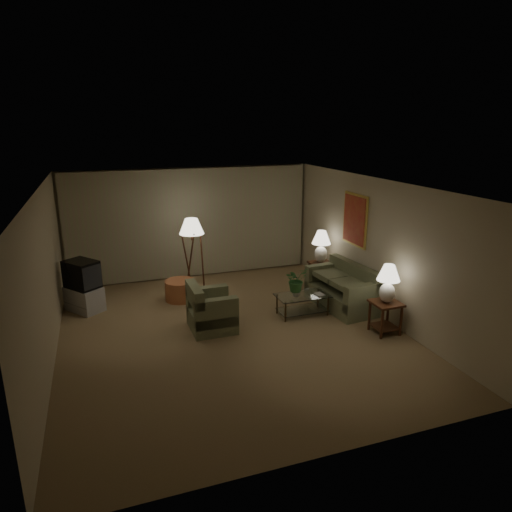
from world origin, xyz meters
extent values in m
plane|color=olive|center=(0.00, 0.00, 0.00)|extent=(7.00, 7.00, 0.00)
cube|color=#BDB391|center=(0.00, 3.50, 1.35)|extent=(6.00, 0.04, 2.70)
cube|color=#BDB391|center=(-3.00, 0.00, 1.35)|extent=(0.04, 7.00, 2.70)
cube|color=#BDB391|center=(3.00, 0.00, 1.35)|extent=(0.04, 7.00, 2.70)
cube|color=white|center=(0.00, 0.00, 2.70)|extent=(6.00, 7.00, 0.04)
cube|color=tan|center=(0.00, 3.42, 1.35)|extent=(5.85, 0.12, 2.65)
cube|color=gold|center=(2.98, 0.80, 1.75)|extent=(0.03, 0.90, 1.10)
cube|color=#AE2020|center=(2.95, 0.80, 1.75)|extent=(0.02, 0.80, 1.00)
cube|color=#6E7351|center=(2.50, 0.40, 0.19)|extent=(1.77, 1.11, 0.38)
cube|color=#6E7351|center=(-0.30, 0.26, 0.19)|extent=(0.86, 0.81, 0.37)
cube|color=#3C1E10|center=(2.65, -0.95, 0.58)|extent=(0.50, 0.50, 0.04)
cube|color=#3C1E10|center=(2.65, -0.95, 0.12)|extent=(0.42, 0.42, 0.02)
cylinder|color=#3C1E10|center=(2.45, -1.14, 0.28)|extent=(0.05, 0.05, 0.56)
cylinder|color=#3C1E10|center=(2.45, -0.75, 0.28)|extent=(0.05, 0.05, 0.56)
cylinder|color=#3C1E10|center=(2.85, -1.14, 0.28)|extent=(0.05, 0.05, 0.56)
cylinder|color=#3C1E10|center=(2.85, -0.75, 0.28)|extent=(0.05, 0.05, 0.56)
cube|color=#3C1E10|center=(2.65, 1.65, 0.58)|extent=(0.50, 0.42, 0.04)
cube|color=#3C1E10|center=(2.65, 1.65, 0.12)|extent=(0.43, 0.36, 0.02)
cylinder|color=#3C1E10|center=(2.45, 1.49, 0.28)|extent=(0.05, 0.05, 0.56)
cylinder|color=#3C1E10|center=(2.45, 1.82, 0.28)|extent=(0.05, 0.05, 0.56)
cylinder|color=#3C1E10|center=(2.85, 1.49, 0.28)|extent=(0.05, 0.05, 0.56)
cylinder|color=#3C1E10|center=(2.85, 1.82, 0.28)|extent=(0.05, 0.05, 0.56)
ellipsoid|color=white|center=(2.65, -0.95, 0.78)|extent=(0.29, 0.29, 0.36)
cylinder|color=white|center=(2.65, -0.95, 1.00)|extent=(0.03, 0.03, 0.08)
cone|color=white|center=(2.65, -0.95, 1.16)|extent=(0.41, 0.41, 0.29)
ellipsoid|color=white|center=(2.65, 1.65, 0.79)|extent=(0.30, 0.30, 0.38)
cylinder|color=white|center=(2.65, 1.65, 1.02)|extent=(0.03, 0.03, 0.09)
cone|color=white|center=(2.65, 1.65, 1.20)|extent=(0.43, 0.43, 0.30)
cube|color=silver|center=(1.58, 0.30, 0.41)|extent=(1.06, 0.58, 0.02)
cube|color=silver|center=(1.58, 0.30, 0.10)|extent=(0.98, 0.50, 0.01)
cylinder|color=#45341B|center=(1.12, 0.09, 0.20)|extent=(0.04, 0.04, 0.40)
cylinder|color=#45341B|center=(1.12, 0.52, 0.20)|extent=(0.04, 0.04, 0.40)
cylinder|color=#45341B|center=(2.04, 0.09, 0.20)|extent=(0.04, 0.04, 0.40)
cylinder|color=#45341B|center=(2.04, 0.52, 0.20)|extent=(0.04, 0.04, 0.40)
cube|color=#AFAEB1|center=(-2.55, 1.98, 0.25)|extent=(1.20, 1.19, 0.50)
cube|color=black|center=(-2.55, 1.98, 0.78)|extent=(1.10, 1.10, 0.56)
cylinder|color=#3C1E10|center=(-0.20, 2.35, 1.32)|extent=(0.04, 0.04, 0.24)
cone|color=white|center=(-0.20, 2.35, 1.52)|extent=(0.55, 0.55, 0.34)
cylinder|color=#AF5C3B|center=(-0.59, 1.91, 0.22)|extent=(0.71, 0.71, 0.44)
imported|color=silver|center=(1.43, 0.30, 0.50)|extent=(0.16, 0.16, 0.16)
imported|color=#337233|center=(1.43, 0.30, 0.82)|extent=(0.53, 0.49, 0.48)
imported|color=olive|center=(1.83, 0.20, 0.42)|extent=(0.18, 0.23, 0.02)
camera|label=1|loc=(-2.10, -7.40, 3.72)|focal=32.00mm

